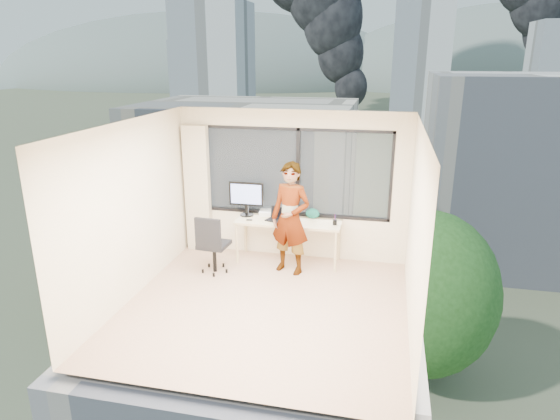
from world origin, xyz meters
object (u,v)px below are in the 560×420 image
(chair, at_px, (214,243))
(desk, at_px, (288,241))
(laptop, at_px, (276,215))
(handbag, at_px, (313,213))
(person, at_px, (291,218))
(monitor, at_px, (246,199))
(game_console, at_px, (269,213))

(chair, bearing_deg, desk, 35.79)
(desk, xyz_separation_m, laptop, (-0.22, -0.04, 0.48))
(chair, relative_size, handbag, 4.34)
(person, bearing_deg, handbag, 83.02)
(desk, relative_size, laptop, 5.45)
(desk, xyz_separation_m, handbag, (0.38, 0.21, 0.47))
(person, relative_size, monitor, 3.03)
(desk, bearing_deg, laptop, -169.78)
(desk, distance_m, monitor, 1.04)
(chair, height_order, monitor, monitor)
(monitor, bearing_deg, laptop, -17.76)
(person, distance_m, game_console, 0.84)
(chair, relative_size, game_console, 3.21)
(chair, height_order, handbag, chair)
(desk, bearing_deg, chair, -148.64)
(chair, distance_m, game_console, 1.20)
(laptop, height_order, handbag, laptop)
(desk, height_order, laptop, laptop)
(person, relative_size, laptop, 5.62)
(monitor, bearing_deg, game_console, 17.36)
(desk, bearing_deg, game_console, 148.09)
(monitor, relative_size, game_console, 1.93)
(desk, xyz_separation_m, game_console, (-0.41, 0.26, 0.41))
(monitor, relative_size, laptop, 1.85)
(monitor, xyz_separation_m, laptop, (0.56, -0.17, -0.21))
(desk, relative_size, monitor, 2.94)
(person, height_order, laptop, person)
(chair, distance_m, monitor, 1.03)
(desk, xyz_separation_m, chair, (-1.11, -0.68, 0.13))
(person, xyz_separation_m, monitor, (-0.89, 0.52, 0.13))
(chair, relative_size, person, 0.55)
(monitor, xyz_separation_m, handbag, (1.16, 0.08, -0.22))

